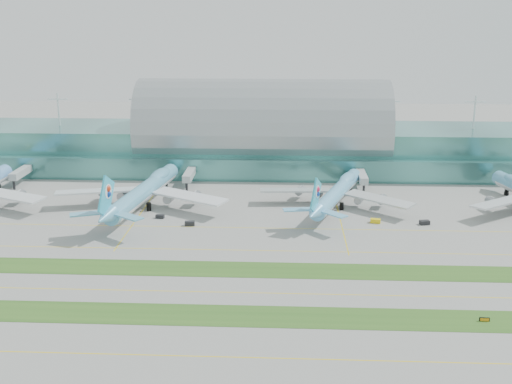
# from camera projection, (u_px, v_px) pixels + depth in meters

# --- Properties ---
(ground) EXTENTS (700.00, 700.00, 0.00)m
(ground) POSITION_uv_depth(u_px,v_px,m) (247.00, 272.00, 190.56)
(ground) COLOR gray
(ground) RESTS_ON ground
(terminal) EXTENTS (340.00, 69.10, 36.00)m
(terminal) POSITION_uv_depth(u_px,v_px,m) (263.00, 139.00, 310.16)
(terminal) COLOR #3D7A75
(terminal) RESTS_ON ground
(grass_strip_near) EXTENTS (420.00, 12.00, 0.08)m
(grass_strip_near) POSITION_uv_depth(u_px,v_px,m) (241.00, 316.00, 163.68)
(grass_strip_near) COLOR #2D591E
(grass_strip_near) RESTS_ON ground
(grass_strip_far) EXTENTS (420.00, 12.00, 0.08)m
(grass_strip_far) POSITION_uv_depth(u_px,v_px,m) (248.00, 270.00, 192.46)
(grass_strip_far) COLOR #2D591E
(grass_strip_far) RESTS_ON ground
(taxiline_a) EXTENTS (420.00, 0.35, 0.01)m
(taxiline_a) POSITION_uv_depth(u_px,v_px,m) (234.00, 357.00, 144.50)
(taxiline_a) COLOR yellow
(taxiline_a) RESTS_ON ground
(taxiline_b) EXTENTS (420.00, 0.35, 0.01)m
(taxiline_b) POSITION_uv_depth(u_px,v_px,m) (244.00, 293.00, 177.12)
(taxiline_b) COLOR yellow
(taxiline_b) RESTS_ON ground
(taxiline_c) EXTENTS (420.00, 0.35, 0.01)m
(taxiline_c) POSITION_uv_depth(u_px,v_px,m) (251.00, 250.00, 207.82)
(taxiline_c) COLOR yellow
(taxiline_c) RESTS_ON ground
(taxiline_d) EXTENTS (420.00, 0.35, 0.01)m
(taxiline_d) POSITION_uv_depth(u_px,v_px,m) (254.00, 228.00, 228.93)
(taxiline_d) COLOR yellow
(taxiline_d) RESTS_ON ground
(airliner_b) EXTENTS (69.82, 79.93, 22.04)m
(airliner_b) POSITION_uv_depth(u_px,v_px,m) (145.00, 190.00, 251.31)
(airliner_b) COLOR #5BA7CA
(airliner_b) RESTS_ON ground
(airliner_c) EXTENTS (58.97, 68.53, 19.44)m
(airliner_c) POSITION_uv_depth(u_px,v_px,m) (338.00, 191.00, 252.42)
(airliner_c) COLOR #6ABBE9
(airliner_c) RESTS_ON ground
(gse_c) EXTENTS (3.32, 2.05, 1.38)m
(gse_c) POSITION_uv_depth(u_px,v_px,m) (160.00, 216.00, 239.17)
(gse_c) COLOR black
(gse_c) RESTS_ON ground
(gse_d) EXTENTS (3.68, 2.17, 1.61)m
(gse_d) POSITION_uv_depth(u_px,v_px,m) (190.00, 223.00, 231.12)
(gse_d) COLOR black
(gse_d) RESTS_ON ground
(gse_e) EXTENTS (3.95, 2.72, 1.49)m
(gse_e) POSITION_uv_depth(u_px,v_px,m) (375.00, 221.00, 234.07)
(gse_e) COLOR yellow
(gse_e) RESTS_ON ground
(gse_f) EXTENTS (3.83, 2.76, 1.52)m
(gse_f) POSITION_uv_depth(u_px,v_px,m) (425.00, 222.00, 232.26)
(gse_f) COLOR black
(gse_f) RESTS_ON ground
(taxiway_sign_east) EXTENTS (2.58, 0.44, 1.09)m
(taxiway_sign_east) POSITION_uv_depth(u_px,v_px,m) (484.00, 320.00, 160.72)
(taxiway_sign_east) COLOR black
(taxiway_sign_east) RESTS_ON ground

